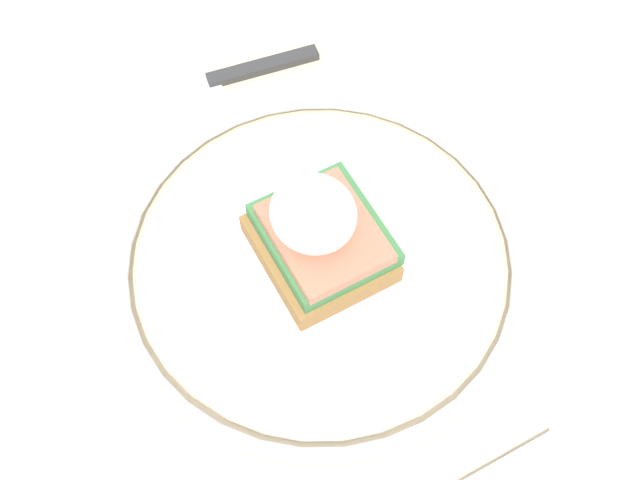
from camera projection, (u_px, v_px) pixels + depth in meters
name	position (u px, v px, depth m)	size (l,w,h in m)	color
dining_table	(346.00, 347.00, 0.65)	(0.99, 0.81, 0.73)	#C6B28E
plate	(320.00, 259.00, 0.55)	(0.28, 0.28, 0.02)	white
sandwich	(319.00, 233.00, 0.52)	(0.09, 0.08, 0.07)	olive
knife	(225.00, 77.00, 0.64)	(0.04, 0.19, 0.01)	#2D2D2D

